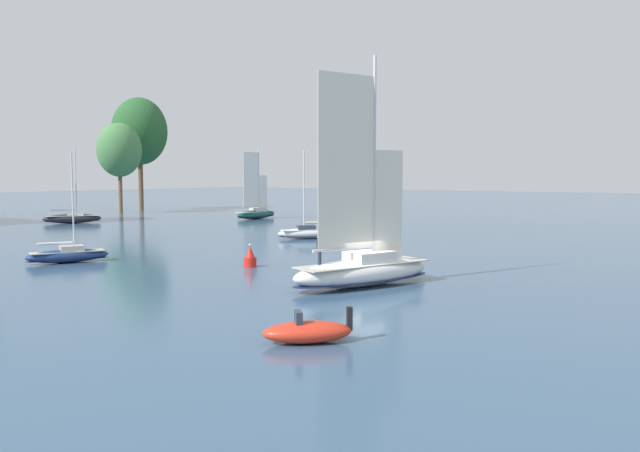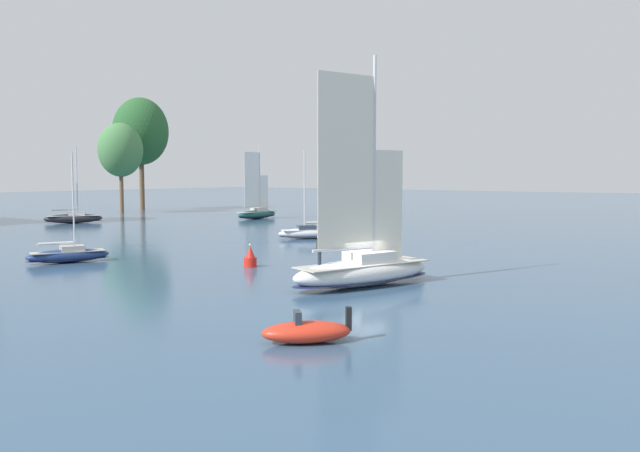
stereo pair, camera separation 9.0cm
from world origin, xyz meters
The scene contains 10 objects.
ground_plane centered at (0.00, 0.00, 0.00)m, with size 400.00×400.00×0.00m, color #385675.
tree_shore_center centered at (33.11, 66.36, 10.15)m, with size 7.04×7.04×14.50m.
tree_shore_right centered at (40.76, 70.91, 13.69)m, with size 9.50×9.50×19.56m.
sailboat_main centered at (0.01, 0.00, 1.03)m, with size 9.69×5.61×12.86m.
sailboat_moored_near_marina centered at (-4.32, 22.04, 0.53)m, with size 5.83×3.75×7.82m.
sailboat_moored_mid_channel centered at (19.06, 18.05, 0.59)m, with size 5.96×5.32×8.63m.
sailboat_moored_far_slip centered at (36.62, 40.43, 0.85)m, with size 7.55×2.30×10.31m.
sailboat_moored_outer_mooring centered at (16.74, 54.31, 0.67)m, with size 7.21×5.36×9.88m.
motor_tender centered at (-11.38, -4.61, 0.42)m, with size 3.35×3.33×1.30m.
channel_buoy centered at (1.65, 10.03, 0.62)m, with size 0.86×0.86×1.59m.
Camera 1 is at (-29.64, -18.29, 6.26)m, focal length 35.00 mm.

